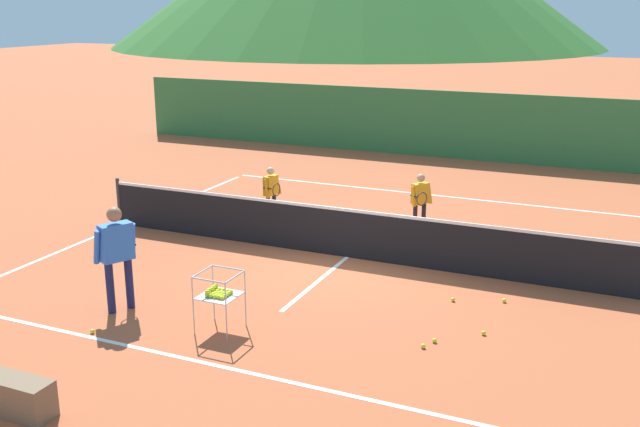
# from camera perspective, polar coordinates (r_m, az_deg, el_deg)

# --- Properties ---
(ground_plane) EXTENTS (120.00, 120.00, 0.00)m
(ground_plane) POSITION_cam_1_polar(r_m,az_deg,el_deg) (14.15, 2.14, -3.42)
(ground_plane) COLOR #B25633
(line_baseline_near) EXTENTS (10.67, 0.08, 0.01)m
(line_baseline_near) POSITION_cam_1_polar(r_m,az_deg,el_deg) (10.20, -8.12, -11.64)
(line_baseline_near) COLOR white
(line_baseline_near) RESTS_ON ground
(line_baseline_far) EXTENTS (10.67, 0.08, 0.01)m
(line_baseline_far) POSITION_cam_1_polar(r_m,az_deg,el_deg) (18.96, 8.08, 1.51)
(line_baseline_far) COLOR white
(line_baseline_far) RESTS_ON ground
(line_sideline_west) EXTENTS (0.08, 10.10, 0.01)m
(line_sideline_west) POSITION_cam_1_polar(r_m,az_deg,el_deg) (16.76, -15.05, -0.83)
(line_sideline_west) COLOR white
(line_sideline_west) RESTS_ON ground
(line_service_center) EXTENTS (0.08, 5.70, 0.01)m
(line_service_center) POSITION_cam_1_polar(r_m,az_deg,el_deg) (14.15, 2.14, -3.41)
(line_service_center) COLOR white
(line_service_center) RESTS_ON ground
(tennis_net) EXTENTS (10.92, 0.08, 1.05)m
(tennis_net) POSITION_cam_1_polar(r_m,az_deg,el_deg) (13.99, 2.16, -1.49)
(tennis_net) COLOR #333338
(tennis_net) RESTS_ON ground
(instructor) EXTENTS (0.53, 0.85, 1.71)m
(instructor) POSITION_cam_1_polar(r_m,az_deg,el_deg) (11.86, -15.56, -2.68)
(instructor) COLOR #191E4C
(instructor) RESTS_ON ground
(student_0) EXTENTS (0.41, 0.64, 1.25)m
(student_0) POSITION_cam_1_polar(r_m,az_deg,el_deg) (16.27, -3.83, 1.92)
(student_0) COLOR black
(student_0) RESTS_ON ground
(student_1) EXTENTS (0.43, 0.70, 1.27)m
(student_1) POSITION_cam_1_polar(r_m,az_deg,el_deg) (15.61, 7.83, 1.25)
(student_1) COLOR black
(student_1) RESTS_ON ground
(ball_cart) EXTENTS (0.58, 0.58, 0.90)m
(ball_cart) POSITION_cam_1_polar(r_m,az_deg,el_deg) (11.00, -7.92, -6.18)
(ball_cart) COLOR #B7B7BC
(ball_cart) RESTS_ON ground
(tennis_ball_0) EXTENTS (0.07, 0.07, 0.07)m
(tennis_ball_0) POSITION_cam_1_polar(r_m,az_deg,el_deg) (11.20, 12.64, -9.07)
(tennis_ball_0) COLOR yellow
(tennis_ball_0) RESTS_ON ground
(tennis_ball_1) EXTENTS (0.07, 0.07, 0.07)m
(tennis_ball_1) POSITION_cam_1_polar(r_m,az_deg,el_deg) (10.65, 8.05, -10.20)
(tennis_ball_1) COLOR yellow
(tennis_ball_1) RESTS_ON ground
(tennis_ball_2) EXTENTS (0.07, 0.07, 0.07)m
(tennis_ball_2) POSITION_cam_1_polar(r_m,az_deg,el_deg) (12.43, 14.17, -6.60)
(tennis_ball_2) COLOR yellow
(tennis_ball_2) RESTS_ON ground
(tennis_ball_3) EXTENTS (0.07, 0.07, 0.07)m
(tennis_ball_3) POSITION_cam_1_polar(r_m,az_deg,el_deg) (10.84, 8.92, -9.75)
(tennis_ball_3) COLOR yellow
(tennis_ball_3) RESTS_ON ground
(tennis_ball_4) EXTENTS (0.07, 0.07, 0.07)m
(tennis_ball_4) POSITION_cam_1_polar(r_m,az_deg,el_deg) (15.37, -15.62, -2.29)
(tennis_ball_4) COLOR yellow
(tennis_ball_4) RESTS_ON ground
(tennis_ball_5) EXTENTS (0.07, 0.07, 0.07)m
(tennis_ball_5) POSITION_cam_1_polar(r_m,az_deg,el_deg) (12.29, 10.33, -6.62)
(tennis_ball_5) COLOR yellow
(tennis_ball_5) RESTS_ON ground
(tennis_ball_6) EXTENTS (0.07, 0.07, 0.07)m
(tennis_ball_6) POSITION_cam_1_polar(r_m,az_deg,el_deg) (11.50, -17.34, -8.76)
(tennis_ball_6) COLOR yellow
(tennis_ball_6) RESTS_ON ground
(windscreen_fence) EXTENTS (23.47, 0.08, 2.11)m
(windscreen_fence) POSITION_cam_1_polar(r_m,az_deg,el_deg) (23.31, 11.46, 6.71)
(windscreen_fence) COLOR #33753D
(windscreen_fence) RESTS_ON ground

